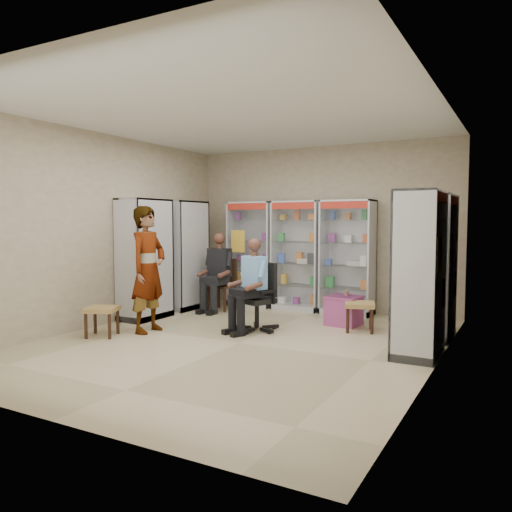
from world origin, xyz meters
The scene contains 18 objects.
floor centered at (0.00, 0.00, 0.00)m, with size 6.00×6.00×0.00m, color #C3B087.
room_shell centered at (0.00, 0.00, 1.97)m, with size 5.02×6.02×3.01m.
cabinet_back_left centered at (-1.30, 2.73, 1.00)m, with size 0.90×0.50×2.00m, color #B4B7BC.
cabinet_back_mid centered at (-0.35, 2.73, 1.00)m, with size 0.90×0.50×2.00m, color #9EA1A5.
cabinet_back_right centered at (0.60, 2.73, 1.00)m, with size 0.90×0.50×2.00m, color #B4B7BC.
cabinet_right_far centered at (2.23, 1.60, 1.00)m, with size 0.50×0.90×2.00m, color silver.
cabinet_right_near centered at (2.23, 0.50, 1.00)m, with size 0.50×0.90×2.00m, color #A1A4A8.
cabinet_left_far centered at (-2.23, 1.80, 1.00)m, with size 0.50×0.90×2.00m, color #A9ADB1.
cabinet_left_near centered at (-2.23, 0.70, 1.00)m, with size 0.50×0.90×2.00m, color #A2A6A9.
wooden_chair centered at (-1.55, 2.00, 0.47)m, with size 0.42×0.42×0.94m, color black.
seated_customer centered at (-1.55, 1.95, 0.67)m, with size 0.44×0.60×1.34m, color black, non-canonical shape.
office_chair centered at (-0.15, 0.78, 0.51)m, with size 0.55×0.55×1.02m, color black.
seated_shopkeeper centered at (-0.15, 0.73, 0.65)m, with size 0.43×0.59×1.29m, color #668BCB, non-canonical shape.
pink_trunk centered at (0.86, 1.78, 0.23)m, with size 0.48×0.46×0.46m, color #C44E83.
tea_glass centered at (0.89, 1.82, 0.51)m, with size 0.07×0.07×0.09m, color #623008.
woven_stool_a centered at (1.21, 1.48, 0.22)m, with size 0.43×0.43×0.43m, color #986A40.
woven_stool_b centered at (-1.90, -0.60, 0.21)m, with size 0.42×0.42×0.42m, color olive.
standing_man centered at (-1.51, -0.05, 0.93)m, with size 0.68×0.44×1.85m, color gray.
Camera 1 is at (3.36, -5.68, 1.63)m, focal length 35.00 mm.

